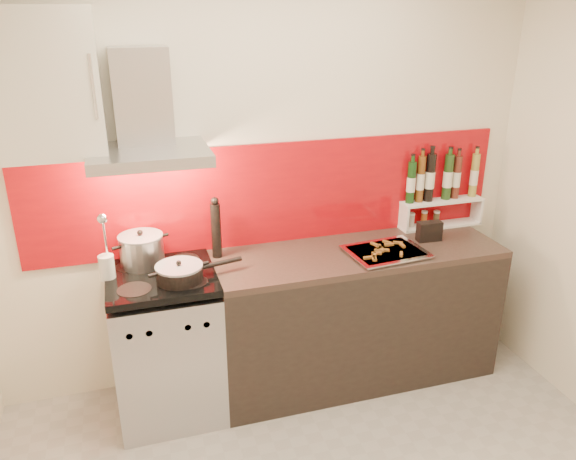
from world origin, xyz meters
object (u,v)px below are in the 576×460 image
object	(u,v)px
stock_pot	(142,250)
range_stove	(167,346)
saute_pan	(181,272)
pepper_mill	(216,228)
counter	(355,314)
baking_tray	(386,252)

from	to	relation	value
stock_pot	range_stove	bearing A→B (deg)	-60.92
stock_pot	saute_pan	distance (m)	0.33
stock_pot	pepper_mill	distance (m)	0.44
counter	saute_pan	xyz separation A→B (m)	(-1.10, -0.11, 0.51)
stock_pot	saute_pan	bearing A→B (deg)	-54.31
range_stove	pepper_mill	distance (m)	0.75
range_stove	baking_tray	xyz separation A→B (m)	(1.34, -0.10, 0.47)
saute_pan	pepper_mill	bearing A→B (deg)	47.70
pepper_mill	range_stove	bearing A→B (deg)	-154.69
counter	saute_pan	distance (m)	1.21
stock_pot	counter	bearing A→B (deg)	-6.63
range_stove	stock_pot	size ratio (longest dim) A/B	3.59
baking_tray	pepper_mill	bearing A→B (deg)	165.15
counter	pepper_mill	xyz separation A→B (m)	(-0.85, 0.16, 0.63)
pepper_mill	counter	bearing A→B (deg)	-10.71
saute_pan	pepper_mill	xyz separation A→B (m)	(0.25, 0.27, 0.13)
range_stove	stock_pot	world-z (taller)	stock_pot
counter	pepper_mill	distance (m)	1.07
range_stove	counter	xyz separation A→B (m)	(1.20, 0.00, 0.01)
counter	range_stove	bearing A→B (deg)	-179.77
saute_pan	pepper_mill	distance (m)	0.39
pepper_mill	baking_tray	size ratio (longest dim) A/B	0.76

